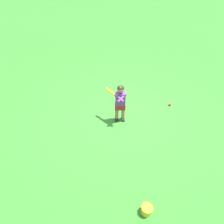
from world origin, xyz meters
TOP-DOWN VIEW (x-y plane):
  - ground_plane at (0.00, 0.00)m, footprint 40.00×40.00m
  - child_batter at (0.03, 0.22)m, footprint 0.64×0.35m
  - play_ball_far_right at (-0.61, -1.27)m, footprint 0.07×0.07m
  - toy_bucket at (-2.05, 1.71)m, footprint 0.22×0.22m

SIDE VIEW (x-z plane):
  - ground_plane at x=0.00m, z-range 0.00..0.00m
  - play_ball_far_right at x=-0.61m, z-range 0.00..0.07m
  - toy_bucket at x=-2.05m, z-range 0.00..0.19m
  - child_batter at x=0.03m, z-range 0.11..1.19m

